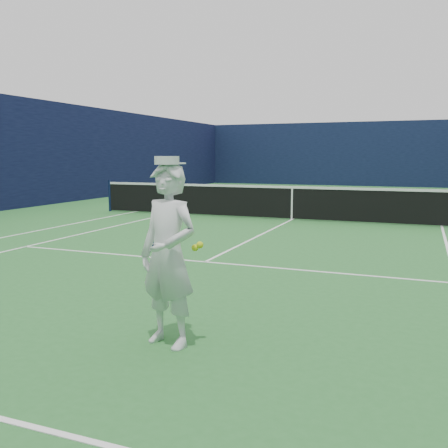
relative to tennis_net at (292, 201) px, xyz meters
name	(u,v)px	position (x,y,z in m)	size (l,w,h in m)	color
ground	(292,220)	(0.00, 0.00, -0.55)	(80.00, 80.00, 0.00)	#28692C
court_markings	(292,220)	(0.00, 0.00, -0.55)	(11.03, 23.83, 0.01)	white
windscreen_fence	(293,152)	(0.00, 0.00, 1.45)	(20.12, 36.12, 4.00)	#0D1533
tennis_net	(292,201)	(0.00, 0.00, 0.00)	(12.88, 0.09, 1.07)	#141E4C
tennis_player	(168,255)	(1.25, -10.13, 0.37)	(0.76, 0.64, 1.89)	white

